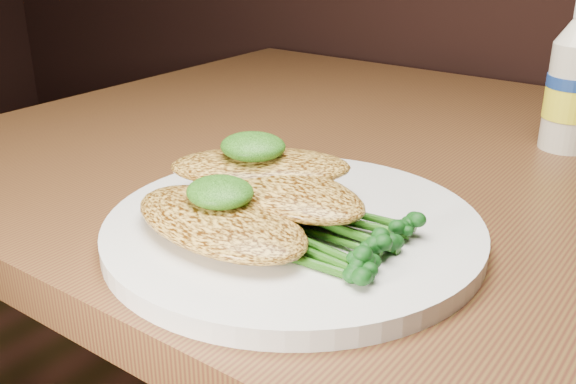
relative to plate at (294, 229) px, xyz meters
The scene contains 8 objects.
plate is the anchor object (origin of this frame).
chicken_front 0.07m from the plate, 115.87° to the right, with size 0.16×0.09×0.03m, color gold.
chicken_mid 0.03m from the plate, 168.11° to the left, with size 0.16×0.08×0.03m, color gold.
chicken_back 0.06m from the plate, 158.42° to the left, with size 0.15×0.08×0.02m, color gold.
pesto_front 0.07m from the plate, 123.21° to the right, with size 0.05×0.05×0.02m, color #103307.
pesto_back 0.08m from the plate, 165.31° to the left, with size 0.06×0.05×0.02m, color #103307.
broccolini_bundle 0.05m from the plate, 24.29° to the right, with size 0.14×0.11×0.02m, color #1E4F11, non-canonical shape.
mayo_bottle 0.38m from the plate, 72.20° to the left, with size 0.06×0.06×0.16m, color beige, non-canonical shape.
Camera 1 is at (0.19, 0.43, 0.99)m, focal length 40.64 mm.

